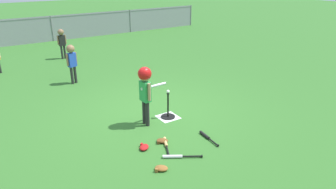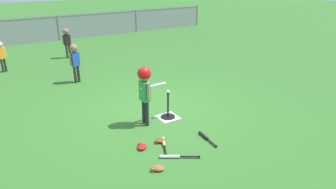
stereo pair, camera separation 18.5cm
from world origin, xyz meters
name	(u,v)px [view 2 (the right image)]	position (x,y,z in m)	size (l,w,h in m)	color
ground_plane	(156,110)	(0.00, 0.00, 0.00)	(60.00, 60.00, 0.00)	#336B28
home_plate	(168,117)	(0.06, -0.46, 0.00)	(0.44, 0.44, 0.01)	white
batting_tee	(168,114)	(0.06, -0.46, 0.09)	(0.32, 0.32, 0.58)	black
baseball_on_tee	(168,92)	(0.06, -0.46, 0.62)	(0.07, 0.07, 0.07)	white
batter_child	(145,84)	(-0.51, -0.49, 0.91)	(0.65, 0.37, 1.28)	#262626
fielder_deep_center	(1,53)	(-2.71, 5.14, 0.64)	(0.27, 0.20, 0.99)	#262626
fielder_deep_left	(75,58)	(-0.99, 2.90, 0.73)	(0.32, 0.22, 1.14)	#262626
fielder_near_right	(67,39)	(-0.48, 5.76, 0.71)	(0.33, 0.22, 1.10)	#262626
spare_bat_silver	(174,157)	(-0.70, -1.88, 0.03)	(0.62, 0.42, 0.06)	silver
spare_bat_wood	(164,144)	(-0.63, -1.43, 0.03)	(0.32, 0.58, 0.06)	#DBB266
spare_bat_black	(205,137)	(0.19, -1.64, 0.03)	(0.12, 0.60, 0.06)	black
glove_by_plate	(160,141)	(-0.63, -1.30, 0.04)	(0.27, 0.26, 0.07)	brown
glove_near_bats	(158,168)	(-1.11, -2.03, 0.04)	(0.27, 0.27, 0.07)	brown
glove_tossed_aside	(142,147)	(-1.03, -1.31, 0.04)	(0.27, 0.27, 0.07)	#B21919
outfield_fence	(58,27)	(0.00, 9.10, 0.62)	(16.06, 0.06, 1.15)	slate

